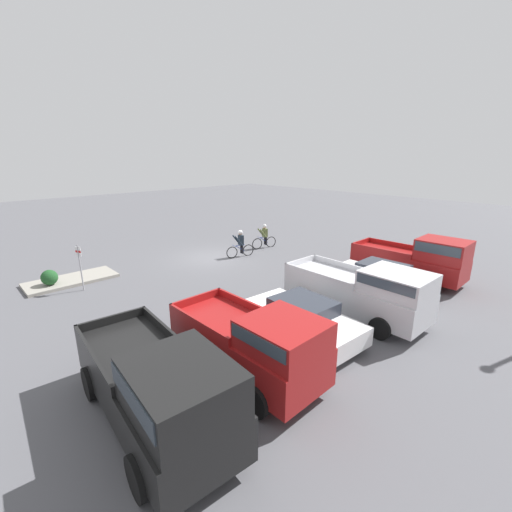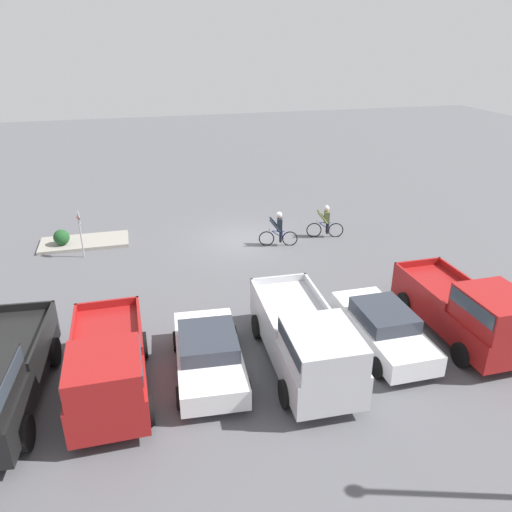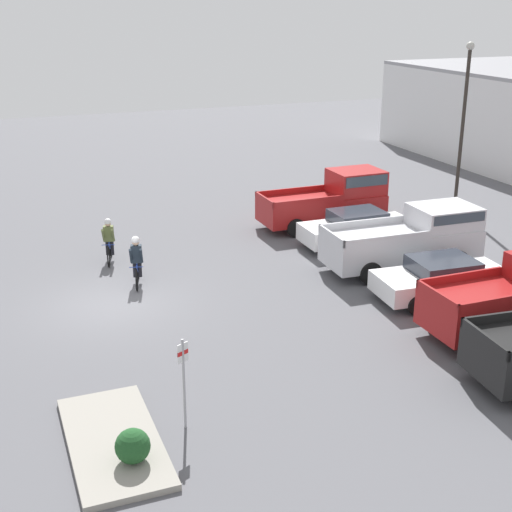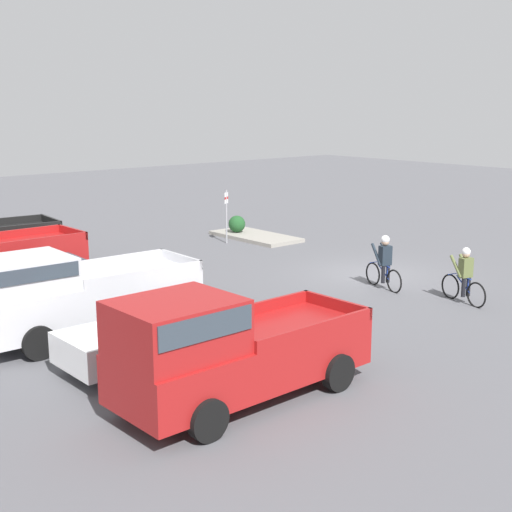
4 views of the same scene
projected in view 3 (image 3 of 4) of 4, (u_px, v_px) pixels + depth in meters
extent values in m
plane|color=#56565B|center=(114.00, 304.00, 22.50)|extent=(80.00, 80.00, 0.00)
cube|color=maroon|center=(322.00, 207.00, 29.96)|extent=(1.98, 5.32, 0.93)
cube|color=maroon|center=(356.00, 182.00, 30.19)|extent=(1.79, 2.14, 1.00)
cube|color=#333D47|center=(356.00, 176.00, 30.11)|extent=(1.84, 1.97, 0.44)
cube|color=maroon|center=(290.00, 191.00, 30.18)|extent=(0.12, 3.18, 0.25)
cube|color=maroon|center=(309.00, 202.00, 28.58)|extent=(0.12, 3.18, 0.25)
cube|color=maroon|center=(265.00, 200.00, 28.84)|extent=(1.92, 0.10, 0.25)
cylinder|color=black|center=(345.00, 207.00, 31.52)|extent=(0.23, 0.77, 0.77)
cylinder|color=black|center=(367.00, 219.00, 29.84)|extent=(0.23, 0.77, 0.77)
cylinder|color=black|center=(277.00, 215.00, 30.36)|extent=(0.23, 0.77, 0.77)
cylinder|color=black|center=(296.00, 228.00, 28.69)|extent=(0.23, 0.77, 0.77)
cube|color=white|center=(357.00, 230.00, 27.61)|extent=(1.71, 4.40, 0.67)
cube|color=#2D333D|center=(357.00, 217.00, 27.42)|extent=(1.54, 1.98, 0.45)
cylinder|color=black|center=(377.00, 227.00, 28.94)|extent=(0.18, 0.66, 0.66)
cylinder|color=black|center=(399.00, 240.00, 27.45)|extent=(0.18, 0.66, 0.66)
cylinder|color=black|center=(314.00, 235.00, 27.98)|extent=(0.18, 0.66, 0.66)
cylinder|color=black|center=(334.00, 249.00, 26.48)|extent=(0.18, 0.66, 0.66)
cube|color=silver|center=(401.00, 245.00, 25.15)|extent=(2.14, 5.62, 1.04)
cube|color=silver|center=(444.00, 216.00, 25.37)|extent=(1.89, 2.28, 0.76)
cube|color=#333D47|center=(445.00, 212.00, 25.31)|extent=(1.94, 2.10, 0.33)
cube|color=silver|center=(362.00, 223.00, 25.42)|extent=(0.18, 3.34, 0.25)
cube|color=silver|center=(388.00, 239.00, 23.74)|extent=(0.18, 3.34, 0.25)
cube|color=silver|center=(332.00, 236.00, 24.06)|extent=(1.98, 0.14, 0.25)
cylinder|color=black|center=(427.00, 244.00, 26.74)|extent=(0.24, 0.80, 0.79)
cylinder|color=black|center=(458.00, 261.00, 24.98)|extent=(0.24, 0.80, 0.79)
cylinder|color=black|center=(344.00, 255.00, 25.65)|extent=(0.24, 0.80, 0.79)
cylinder|color=black|center=(371.00, 273.00, 23.89)|extent=(0.24, 0.80, 0.79)
cube|color=white|center=(442.00, 282.00, 22.71)|extent=(2.13, 4.41, 0.63)
cube|color=#2D333D|center=(443.00, 266.00, 22.53)|extent=(1.79, 2.04, 0.45)
cylinder|color=black|center=(462.00, 275.00, 24.01)|extent=(0.22, 0.63, 0.62)
cylinder|color=black|center=(495.00, 295.00, 22.36)|extent=(0.22, 0.63, 0.62)
cylinder|color=black|center=(389.00, 284.00, 23.24)|extent=(0.22, 0.63, 0.62)
cylinder|color=black|center=(417.00, 306.00, 21.59)|extent=(0.22, 0.63, 0.62)
cube|color=maroon|center=(506.00, 305.00, 20.21)|extent=(1.96, 4.81, 1.04)
cube|color=maroon|center=(460.00, 277.00, 20.47)|extent=(0.09, 2.88, 0.25)
cube|color=maroon|center=(503.00, 301.00, 18.85)|extent=(0.09, 2.88, 0.25)
cube|color=maroon|center=(438.00, 296.00, 19.18)|extent=(1.94, 0.09, 0.25)
cylinder|color=black|center=(440.00, 315.00, 20.71)|extent=(0.22, 0.81, 0.81)
cylinder|color=black|center=(483.00, 343.00, 19.01)|extent=(0.22, 0.81, 0.81)
cube|color=black|center=(485.00, 339.00, 16.78)|extent=(1.96, 0.25, 0.25)
cylinder|color=black|center=(492.00, 356.00, 18.30)|extent=(0.29, 0.88, 0.86)
torus|color=black|center=(137.00, 280.00, 23.45)|extent=(0.72, 0.24, 0.74)
torus|color=black|center=(138.00, 268.00, 24.48)|extent=(0.72, 0.24, 0.74)
cylinder|color=#233D9E|center=(137.00, 269.00, 23.91)|extent=(0.56, 0.18, 0.39)
cylinder|color=#233D9E|center=(137.00, 263.00, 23.84)|extent=(0.60, 0.19, 0.04)
cylinder|color=#233D9E|center=(137.00, 267.00, 24.09)|extent=(0.04, 0.04, 0.36)
cylinder|color=#233D9E|center=(136.00, 267.00, 23.44)|extent=(0.14, 0.45, 0.02)
cylinder|color=black|center=(140.00, 269.00, 24.03)|extent=(0.15, 0.15, 0.55)
cylinder|color=black|center=(135.00, 269.00, 24.02)|extent=(0.15, 0.15, 0.55)
cube|color=#1E2833|center=(136.00, 254.00, 23.78)|extent=(0.32, 0.41, 0.61)
cylinder|color=#1E2833|center=(141.00, 256.00, 23.59)|extent=(0.55, 0.22, 0.66)
cylinder|color=#1E2833|center=(131.00, 256.00, 23.55)|extent=(0.55, 0.22, 0.66)
sphere|color=tan|center=(136.00, 242.00, 23.61)|extent=(0.25, 0.25, 0.25)
sphere|color=silver|center=(135.00, 240.00, 23.59)|extent=(0.27, 0.27, 0.27)
torus|color=black|center=(109.00, 257.00, 25.53)|extent=(0.74, 0.24, 0.75)
torus|color=black|center=(111.00, 247.00, 26.54)|extent=(0.74, 0.24, 0.75)
cylinder|color=#233D9E|center=(109.00, 247.00, 25.97)|extent=(0.55, 0.18, 0.40)
cylinder|color=#233D9E|center=(109.00, 242.00, 25.90)|extent=(0.58, 0.19, 0.04)
cylinder|color=#233D9E|center=(110.00, 246.00, 26.15)|extent=(0.04, 0.04, 0.37)
cylinder|color=#233D9E|center=(108.00, 245.00, 25.52)|extent=(0.14, 0.45, 0.02)
cylinder|color=black|center=(112.00, 248.00, 26.10)|extent=(0.15, 0.15, 0.56)
cylinder|color=black|center=(107.00, 248.00, 26.08)|extent=(0.15, 0.15, 0.56)
cube|color=#5B6638|center=(109.00, 234.00, 25.85)|extent=(0.32, 0.41, 0.56)
cylinder|color=#5B6638|center=(113.00, 235.00, 25.66)|extent=(0.53, 0.22, 0.62)
cylinder|color=#5B6638|center=(103.00, 236.00, 25.63)|extent=(0.53, 0.22, 0.62)
sphere|color=tan|center=(108.00, 223.00, 25.69)|extent=(0.23, 0.23, 0.23)
sphere|color=silver|center=(108.00, 222.00, 25.67)|extent=(0.25, 0.25, 0.25)
cylinder|color=#9E9EA3|center=(184.00, 384.00, 15.64)|extent=(0.06, 0.06, 2.19)
cube|color=white|center=(183.00, 353.00, 15.38)|extent=(0.15, 0.28, 0.45)
cube|color=red|center=(183.00, 353.00, 15.38)|extent=(0.15, 0.28, 0.10)
cylinder|color=#2D2823|center=(462.00, 131.00, 31.71)|extent=(0.16, 0.16, 7.05)
sphere|color=#B2B2A8|center=(470.00, 46.00, 30.47)|extent=(0.36, 0.36, 0.36)
cube|color=gray|center=(114.00, 441.00, 15.37)|extent=(4.08, 1.90, 0.15)
sphere|color=#1E4C23|center=(133.00, 446.00, 14.46)|extent=(0.73, 0.73, 0.73)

